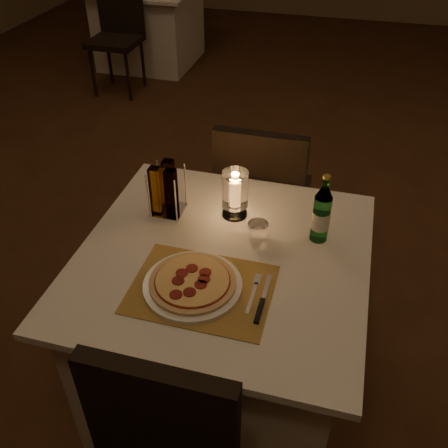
% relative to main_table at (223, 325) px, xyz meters
% --- Properties ---
extents(floor, '(8.00, 10.00, 0.02)m').
position_rel_main_table_xyz_m(floor, '(0.11, 0.78, -0.38)').
color(floor, '#492A17').
rests_on(floor, ground).
extents(main_table, '(1.00, 1.00, 0.74)m').
position_rel_main_table_xyz_m(main_table, '(0.00, 0.00, 0.00)').
color(main_table, silver).
rests_on(main_table, ground).
extents(chair_far, '(0.42, 0.42, 0.90)m').
position_rel_main_table_xyz_m(chair_far, '(-0.00, 0.71, 0.18)').
color(chair_far, black).
rests_on(chair_far, ground).
extents(placemat, '(0.45, 0.34, 0.00)m').
position_rel_main_table_xyz_m(placemat, '(-0.02, -0.18, 0.37)').
color(placemat, '#A27C38').
rests_on(placemat, main_table).
extents(plate, '(0.32, 0.32, 0.01)m').
position_rel_main_table_xyz_m(plate, '(-0.05, -0.18, 0.38)').
color(plate, white).
rests_on(plate, placemat).
extents(pizza, '(0.28, 0.28, 0.02)m').
position_rel_main_table_xyz_m(pizza, '(-0.05, -0.18, 0.39)').
color(pizza, '#D8B77F').
rests_on(pizza, plate).
extents(fork, '(0.02, 0.18, 0.00)m').
position_rel_main_table_xyz_m(fork, '(0.15, -0.15, 0.37)').
color(fork, silver).
rests_on(fork, placemat).
extents(knife, '(0.02, 0.22, 0.01)m').
position_rel_main_table_xyz_m(knife, '(0.18, -0.21, 0.37)').
color(knife, black).
rests_on(knife, placemat).
extents(tumbler, '(0.07, 0.07, 0.07)m').
position_rel_main_table_xyz_m(tumbler, '(0.10, 0.11, 0.40)').
color(tumbler, white).
rests_on(tumbler, main_table).
extents(water_bottle, '(0.06, 0.06, 0.27)m').
position_rel_main_table_xyz_m(water_bottle, '(0.31, 0.18, 0.47)').
color(water_bottle, '#5BA965').
rests_on(water_bottle, main_table).
extents(hurricane_candle, '(0.10, 0.10, 0.19)m').
position_rel_main_table_xyz_m(hurricane_candle, '(-0.02, 0.24, 0.48)').
color(hurricane_candle, white).
rests_on(hurricane_candle, main_table).
extents(cruet_caddy, '(0.12, 0.12, 0.21)m').
position_rel_main_table_xyz_m(cruet_caddy, '(-0.27, 0.19, 0.46)').
color(cruet_caddy, white).
rests_on(cruet_caddy, main_table).
extents(neighbor_table_left, '(1.00, 1.00, 0.74)m').
position_rel_main_table_xyz_m(neighbor_table_left, '(-1.76, 3.61, 0.00)').
color(neighbor_table_left, silver).
rests_on(neighbor_table_left, ground).
extents(neighbor_chair_la, '(0.42, 0.42, 0.90)m').
position_rel_main_table_xyz_m(neighbor_chair_la, '(-1.76, 2.89, 0.18)').
color(neighbor_chair_la, black).
rests_on(neighbor_chair_la, ground).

